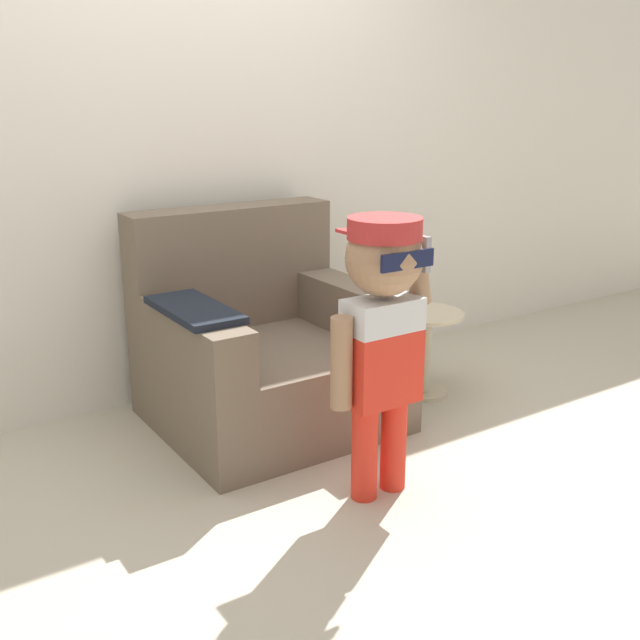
% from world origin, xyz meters
% --- Properties ---
extents(ground_plane, '(10.00, 10.00, 0.00)m').
position_xyz_m(ground_plane, '(0.00, 0.00, 0.00)').
color(ground_plane, '#BCB29E').
extents(wall_back, '(10.00, 0.05, 2.60)m').
position_xyz_m(wall_back, '(0.00, 0.62, 1.30)').
color(wall_back, silver).
rests_on(wall_back, ground_plane).
extents(armchair, '(1.03, 0.95, 0.96)m').
position_xyz_m(armchair, '(0.11, 0.10, 0.34)').
color(armchair, '#6B5B4C').
rests_on(armchair, ground_plane).
extents(person_child, '(0.44, 0.33, 1.07)m').
position_xyz_m(person_child, '(0.13, -0.76, 0.71)').
color(person_child, red).
rests_on(person_child, ground_plane).
extents(side_table, '(0.38, 0.38, 0.44)m').
position_xyz_m(side_table, '(0.93, -0.10, 0.27)').
color(side_table, beige).
rests_on(side_table, ground_plane).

